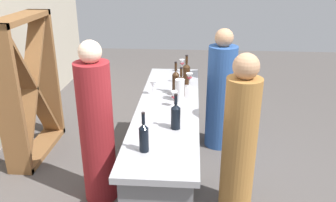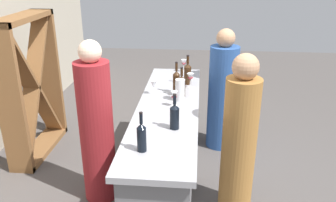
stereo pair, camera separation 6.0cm
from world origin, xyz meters
name	(u,v)px [view 1 (the left image)]	position (x,y,z in m)	size (l,w,h in m)	color
ground_plane	(168,185)	(0.00, 0.00, 0.00)	(12.00, 12.00, 0.00)	#4C4744
bar_counter	(168,147)	(0.00, 0.00, 0.46)	(2.44, 0.59, 0.91)	slate
wine_rack	(30,88)	(0.60, 1.65, 0.83)	(1.06, 0.28, 1.66)	brown
wine_bottle_leftmost_near_black	(144,137)	(-0.86, 0.11, 1.03)	(0.07, 0.07, 0.31)	black
wine_bottle_second_left_near_black	(176,116)	(-0.48, -0.10, 1.02)	(0.08, 0.08, 0.31)	black
wine_bottle_center_amber_brown	(181,85)	(0.27, -0.11, 1.02)	(0.08, 0.08, 0.31)	#331E0F
wine_bottle_second_right_amber_brown	(176,81)	(0.36, -0.05, 1.04)	(0.07, 0.07, 0.34)	#331E0F
wine_bottle_rightmost_amber_brown	(186,73)	(0.66, -0.16, 1.03)	(0.08, 0.08, 0.33)	#331E0F
wine_glass_near_left	(189,77)	(0.54, -0.19, 1.02)	(0.07, 0.07, 0.16)	white
wine_glass_near_center	(182,63)	(1.11, -0.09, 1.02)	(0.06, 0.06, 0.16)	white
wine_glass_near_right	(174,96)	(0.00, -0.06, 1.01)	(0.06, 0.06, 0.15)	white
wine_glass_far_left	(153,85)	(0.30, 0.18, 1.02)	(0.07, 0.07, 0.15)	white
water_pitcher	(180,90)	(0.15, -0.10, 1.02)	(0.09, 0.09, 0.22)	silver
person_left_guest	(240,141)	(-0.29, -0.66, 0.71)	(0.39, 0.39, 1.51)	#9E6B33
person_center_guest	(221,94)	(0.93, -0.58, 0.69)	(0.44, 0.44, 1.49)	#284C8C
person_right_guest	(97,130)	(-0.23, 0.65, 0.74)	(0.33, 0.33, 1.58)	maroon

